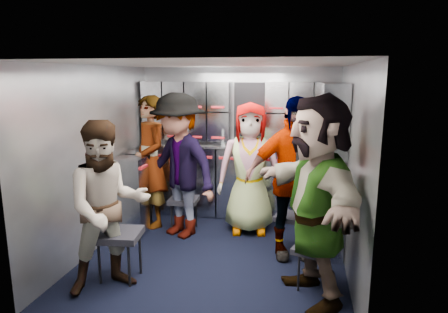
% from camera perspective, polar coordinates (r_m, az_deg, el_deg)
% --- Properties ---
extents(floor, '(3.00, 3.00, 0.00)m').
position_cam_1_polar(floor, '(4.66, -1.10, -13.69)').
color(floor, black).
rests_on(floor, ground).
extents(wall_back, '(2.80, 0.04, 2.10)m').
position_cam_1_polar(wall_back, '(5.77, 2.07, 2.18)').
color(wall_back, gray).
rests_on(wall_back, ground).
extents(wall_left, '(0.04, 3.00, 2.10)m').
position_cam_1_polar(wall_left, '(4.81, -17.65, -0.23)').
color(wall_left, gray).
rests_on(wall_left, ground).
extents(wall_right, '(0.04, 3.00, 2.10)m').
position_cam_1_polar(wall_right, '(4.25, 17.62, -1.75)').
color(wall_right, gray).
rests_on(wall_right, ground).
extents(ceiling, '(2.80, 3.00, 0.02)m').
position_cam_1_polar(ceiling, '(4.22, -1.21, 13.08)').
color(ceiling, silver).
rests_on(ceiling, wall_back).
extents(cart_bank_back, '(2.68, 0.38, 0.99)m').
position_cam_1_polar(cart_bank_back, '(5.68, 1.69, -3.69)').
color(cart_bank_back, gray).
rests_on(cart_bank_back, ground).
extents(cart_bank_left, '(0.38, 0.76, 0.99)m').
position_cam_1_polar(cart_bank_left, '(5.34, -12.41, -4.96)').
color(cart_bank_left, gray).
rests_on(cart_bank_left, ground).
extents(counter, '(2.68, 0.42, 0.03)m').
position_cam_1_polar(counter, '(5.57, 1.72, 1.48)').
color(counter, '#B5B7BC').
rests_on(counter, cart_bank_back).
extents(locker_bank_back, '(2.68, 0.28, 0.82)m').
position_cam_1_polar(locker_bank_back, '(5.56, 1.85, 6.41)').
color(locker_bank_back, gray).
rests_on(locker_bank_back, wall_back).
extents(locker_bank_right, '(0.28, 1.00, 0.82)m').
position_cam_1_polar(locker_bank_right, '(4.85, 15.32, 5.26)').
color(locker_bank_right, gray).
rests_on(locker_bank_right, wall_right).
extents(right_cabinet, '(0.28, 1.20, 1.00)m').
position_cam_1_polar(right_cabinet, '(4.96, 14.78, -6.31)').
color(right_cabinet, gray).
rests_on(right_cabinet, ground).
extents(coffee_niche, '(0.46, 0.16, 0.84)m').
position_cam_1_polar(coffee_niche, '(5.60, 3.78, 6.22)').
color(coffee_niche, black).
rests_on(coffee_niche, wall_back).
extents(red_latch_strip, '(2.60, 0.02, 0.03)m').
position_cam_1_polar(red_latch_strip, '(5.40, 1.35, -0.29)').
color(red_latch_strip, maroon).
rests_on(red_latch_strip, cart_bank_back).
extents(jump_seat_near_left, '(0.46, 0.44, 0.49)m').
position_cam_1_polar(jump_seat_near_left, '(4.10, -14.76, -11.08)').
color(jump_seat_near_left, black).
rests_on(jump_seat_near_left, ground).
extents(jump_seat_mid_left, '(0.37, 0.36, 0.43)m').
position_cam_1_polar(jump_seat_mid_left, '(5.23, -5.76, -6.44)').
color(jump_seat_mid_left, black).
rests_on(jump_seat_mid_left, ground).
extents(jump_seat_center, '(0.50, 0.49, 0.46)m').
position_cam_1_polar(jump_seat_center, '(5.34, 3.89, -5.71)').
color(jump_seat_center, black).
rests_on(jump_seat_center, ground).
extents(jump_seat_mid_right, '(0.42, 0.40, 0.41)m').
position_cam_1_polar(jump_seat_mid_right, '(4.72, 9.58, -8.74)').
color(jump_seat_mid_right, black).
rests_on(jump_seat_mid_right, ground).
extents(jump_seat_near_right, '(0.43, 0.42, 0.41)m').
position_cam_1_polar(jump_seat_near_right, '(3.95, 12.62, -13.08)').
color(jump_seat_near_right, black).
rests_on(jump_seat_near_right, ground).
extents(attendant_standing, '(0.74, 0.74, 1.74)m').
position_cam_1_polar(attendant_standing, '(5.34, -10.49, -0.74)').
color(attendant_standing, black).
rests_on(attendant_standing, ground).
extents(attendant_arc_a, '(0.99, 0.96, 1.60)m').
position_cam_1_polar(attendant_arc_a, '(3.83, -16.22, -6.97)').
color(attendant_arc_a, black).
rests_on(attendant_arc_a, ground).
extents(attendant_arc_b, '(1.33, 1.13, 1.79)m').
position_cam_1_polar(attendant_arc_b, '(4.93, -6.50, -1.35)').
color(attendant_arc_b, black).
rests_on(attendant_arc_b, ground).
extents(attendant_arc_c, '(0.88, 0.64, 1.66)m').
position_cam_1_polar(attendant_arc_c, '(5.05, 3.68, -1.70)').
color(attendant_arc_c, black).
rests_on(attendant_arc_c, ground).
extents(attendant_arc_d, '(1.12, 0.69, 1.78)m').
position_cam_1_polar(attendant_arc_d, '(4.39, 9.73, -3.10)').
color(attendant_arc_d, black).
rests_on(attendant_arc_d, ground).
extents(attendant_arc_e, '(1.20, 1.79, 1.85)m').
position_cam_1_polar(attendant_arc_e, '(3.58, 13.07, -6.03)').
color(attendant_arc_e, black).
rests_on(attendant_arc_e, ground).
extents(bottle_left, '(0.07, 0.07, 0.25)m').
position_cam_1_polar(bottle_left, '(5.65, -5.13, 3.03)').
color(bottle_left, white).
rests_on(bottle_left, counter).
extents(bottle_mid, '(0.07, 0.07, 0.22)m').
position_cam_1_polar(bottle_mid, '(5.53, -0.09, 2.75)').
color(bottle_mid, white).
rests_on(bottle_mid, counter).
extents(bottle_right, '(0.07, 0.07, 0.22)m').
position_cam_1_polar(bottle_right, '(5.43, 8.54, 2.46)').
color(bottle_right, white).
rests_on(bottle_right, counter).
extents(cup_left, '(0.09, 0.09, 0.09)m').
position_cam_1_polar(cup_left, '(5.80, -9.46, 2.34)').
color(cup_left, '#C6B58C').
rests_on(cup_left, counter).
extents(cup_right, '(0.08, 0.08, 0.10)m').
position_cam_1_polar(cup_right, '(5.43, 14.73, 1.57)').
color(cup_right, '#C6B58C').
rests_on(cup_right, counter).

